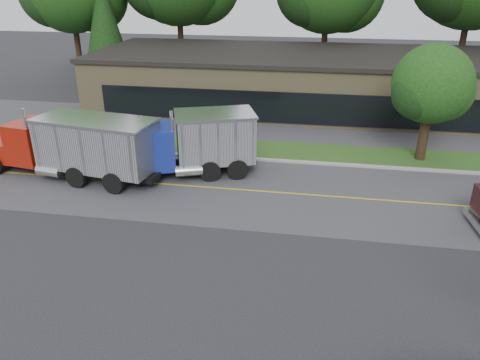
# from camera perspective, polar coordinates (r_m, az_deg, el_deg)

# --- Properties ---
(ground) EXTENTS (140.00, 140.00, 0.00)m
(ground) POSITION_cam_1_polar(r_m,az_deg,el_deg) (16.34, -6.36, -14.60)
(ground) COLOR #36363C
(ground) RESTS_ON ground
(road) EXTENTS (60.00, 8.00, 0.02)m
(road) POSITION_cam_1_polar(r_m,az_deg,el_deg) (23.82, -0.55, -1.18)
(road) COLOR #515156
(road) RESTS_ON ground
(center_line) EXTENTS (60.00, 0.12, 0.01)m
(center_line) POSITION_cam_1_polar(r_m,az_deg,el_deg) (23.82, -0.55, -1.18)
(center_line) COLOR gold
(center_line) RESTS_ON ground
(curb) EXTENTS (60.00, 0.30, 0.12)m
(curb) POSITION_cam_1_polar(r_m,az_deg,el_deg) (27.62, 1.00, 2.49)
(curb) COLOR #9E9E99
(curb) RESTS_ON ground
(grass_verge) EXTENTS (60.00, 3.40, 0.03)m
(grass_verge) POSITION_cam_1_polar(r_m,az_deg,el_deg) (29.28, 1.54, 3.77)
(grass_verge) COLOR #31591E
(grass_verge) RESTS_ON ground
(far_parking) EXTENTS (60.00, 7.00, 0.02)m
(far_parking) POSITION_cam_1_polar(r_m,az_deg,el_deg) (33.97, 2.77, 6.66)
(far_parking) COLOR #515156
(far_parking) RESTS_ON ground
(strip_mall) EXTENTS (32.00, 12.00, 4.00)m
(strip_mall) POSITION_cam_1_polar(r_m,az_deg,el_deg) (39.09, 6.94, 11.88)
(strip_mall) COLOR #918059
(strip_mall) RESTS_ON ground
(evergreen_left) EXTENTS (4.57, 4.57, 10.39)m
(evergreen_left) POSITION_cam_1_polar(r_m,az_deg,el_deg) (46.84, -16.20, 17.76)
(evergreen_left) COLOR #382619
(evergreen_left) RESTS_ON ground
(tree_verge) EXTENTS (4.68, 4.41, 6.68)m
(tree_verge) POSITION_cam_1_polar(r_m,az_deg,el_deg) (28.56, 22.44, 10.35)
(tree_verge) COLOR #382619
(tree_verge) RESTS_ON ground
(dump_truck_red) EXTENTS (10.82, 4.18, 3.36)m
(dump_truck_red) POSITION_cam_1_polar(r_m,az_deg,el_deg) (26.15, -19.57, 4.04)
(dump_truck_red) COLOR black
(dump_truck_red) RESTS_ON ground
(dump_truck_blue) EXTENTS (7.43, 4.70, 3.36)m
(dump_truck_blue) POSITION_cam_1_polar(r_m,az_deg,el_deg) (25.21, -5.27, 4.60)
(dump_truck_blue) COLOR black
(dump_truck_blue) RESTS_ON ground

